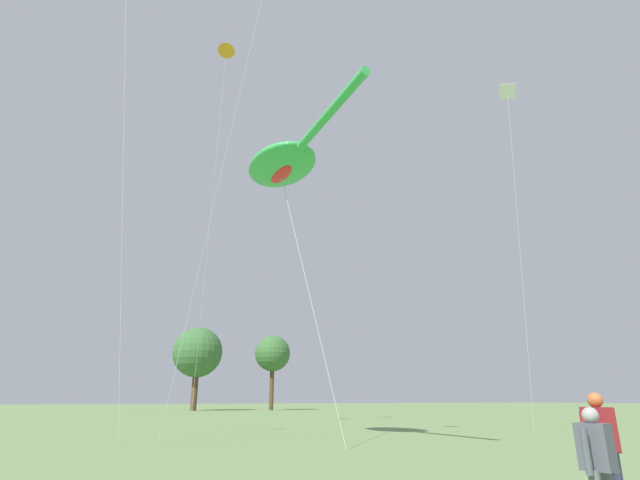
% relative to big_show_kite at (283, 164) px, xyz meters
% --- Properties ---
extents(big_show_kite, '(2.61, 9.01, 11.04)m').
position_rel_big_show_kite_xyz_m(big_show_kite, '(0.00, 0.00, 0.00)').
color(big_show_kite, green).
rests_on(big_show_kite, ground).
extents(person_child_front, '(0.55, 0.43, 1.55)m').
position_rel_big_show_kite_xyz_m(person_child_front, '(0.59, -11.99, -9.69)').
color(person_child_front, '#282D42').
rests_on(person_child_front, ground).
extents(person_short_left, '(0.49, 0.38, 1.38)m').
position_rel_big_show_kite_xyz_m(person_short_left, '(-0.60, -12.82, -9.79)').
color(person_short_left, slate).
rests_on(person_short_left, ground).
extents(small_kite_box_yellow, '(0.90, 1.70, 16.68)m').
position_rel_big_show_kite_xyz_m(small_kite_box_yellow, '(11.43, -1.44, 4.53)').
color(small_kite_box_yellow, white).
rests_on(small_kite_box_yellow, ground).
extents(small_kite_diamond_red, '(1.50, 2.02, 23.95)m').
position_rel_big_show_kite_xyz_m(small_kite_diamond_red, '(-0.85, 9.37, 12.65)').
color(small_kite_diamond_red, orange).
rests_on(small_kite_diamond_red, ground).
extents(tree_pine_center, '(4.81, 4.81, 9.77)m').
position_rel_big_show_kite_xyz_m(tree_pine_center, '(15.71, 47.92, -3.29)').
color(tree_pine_center, '#513823').
rests_on(tree_pine_center, ground).
extents(tree_broad_distant, '(6.43, 6.43, 10.48)m').
position_rel_big_show_kite_xyz_m(tree_broad_distant, '(5.72, 49.01, -3.38)').
color(tree_broad_distant, '#513823').
rests_on(tree_broad_distant, ground).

